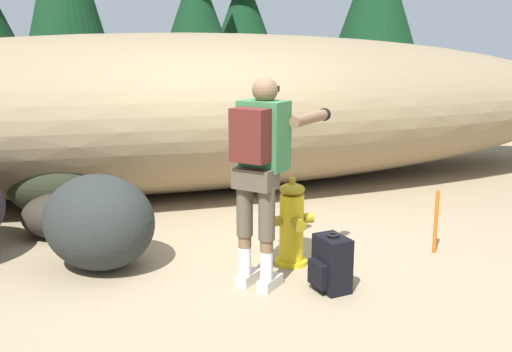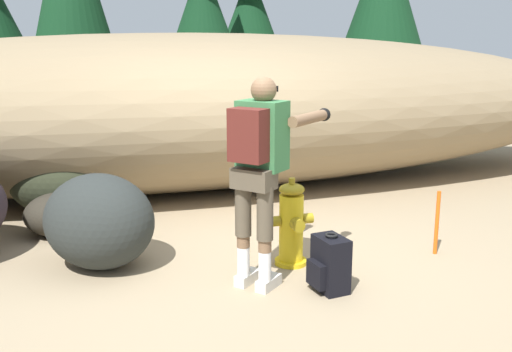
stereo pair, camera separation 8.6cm
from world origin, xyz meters
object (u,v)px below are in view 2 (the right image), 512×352
at_px(spare_backpack, 330,264).
at_px(boulder_mid, 66,177).
at_px(boulder_small, 99,221).
at_px(boulder_outlier, 57,214).
at_px(fire_hydrant, 291,225).
at_px(utility_worker, 261,156).
at_px(survey_stake, 437,223).

height_order(spare_backpack, boulder_mid, boulder_mid).
xyz_separation_m(boulder_small, boulder_outlier, (-0.39, 1.02, -0.20)).
relative_size(fire_hydrant, utility_worker, 0.47).
bearing_deg(boulder_outlier, fire_hydrant, -35.91).
distance_m(fire_hydrant, boulder_small, 1.67).
bearing_deg(survey_stake, boulder_outlier, 154.70).
distance_m(boulder_small, boulder_outlier, 1.11).
bearing_deg(spare_backpack, fire_hydrant, -88.86).
bearing_deg(boulder_small, boulder_outlier, 110.74).
height_order(utility_worker, spare_backpack, utility_worker).
bearing_deg(survey_stake, utility_worker, -173.90).
bearing_deg(boulder_outlier, survey_stake, -25.30).
distance_m(fire_hydrant, boulder_outlier, 2.47).
bearing_deg(survey_stake, spare_backpack, -159.89).
bearing_deg(boulder_mid, utility_worker, -58.90).
xyz_separation_m(utility_worker, boulder_mid, (-1.52, 2.52, -0.63)).
relative_size(utility_worker, boulder_small, 1.67).
distance_m(utility_worker, spare_backpack, 1.01).
height_order(fire_hydrant, boulder_mid, boulder_mid).
xyz_separation_m(fire_hydrant, boulder_small, (-1.61, 0.43, 0.05)).
height_order(boulder_mid, survey_stake, boulder_mid).
relative_size(fire_hydrant, survey_stake, 1.30).
relative_size(fire_hydrant, boulder_outlier, 1.20).
height_order(spare_backpack, boulder_small, boulder_small).
xyz_separation_m(spare_backpack, boulder_outlier, (-2.09, 2.06, 0.00)).
relative_size(boulder_outlier, survey_stake, 1.09).
xyz_separation_m(spare_backpack, survey_stake, (1.28, 0.47, 0.08)).
distance_m(spare_backpack, boulder_outlier, 2.94).
bearing_deg(boulder_small, spare_backpack, -31.36).
relative_size(boulder_small, survey_stake, 1.67).
height_order(fire_hydrant, spare_backpack, fire_hydrant).
height_order(boulder_mid, boulder_outlier, boulder_mid).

